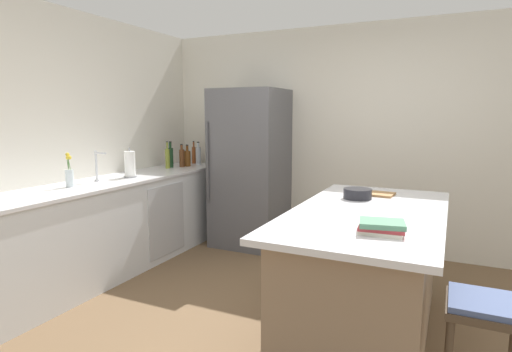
{
  "coord_description": "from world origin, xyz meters",
  "views": [
    {
      "loc": [
        1.01,
        -2.63,
        1.58
      ],
      "look_at": [
        -0.69,
        0.93,
        1.0
      ],
      "focal_mm": 29.11,
      "sensor_mm": 36.0,
      "label": 1
    }
  ],
  "objects_px": {
    "soda_bottle": "(198,155)",
    "wine_bottle": "(170,157)",
    "sink_faucet": "(97,165)",
    "cutting_board": "(375,194)",
    "kitchen_island": "(366,272)",
    "whiskey_bottle": "(187,158)",
    "refrigerator": "(250,168)",
    "vinegar_bottle": "(194,155)",
    "bar_stool": "(484,324)",
    "olive_oil_bottle": "(168,158)",
    "hot_sauce_bottle": "(184,159)",
    "cookbook_stack": "(382,227)",
    "mixing_bowl": "(357,194)",
    "syrup_bottle": "(182,157)",
    "paper_towel_roll": "(130,165)",
    "flower_vase": "(69,175)"
  },
  "relations": [
    {
      "from": "refrigerator",
      "to": "soda_bottle",
      "type": "relative_size",
      "value": 6.31
    },
    {
      "from": "wine_bottle",
      "to": "sink_faucet",
      "type": "bearing_deg",
      "value": -89.1
    },
    {
      "from": "paper_towel_roll",
      "to": "vinegar_bottle",
      "type": "distance_m",
      "value": 1.32
    },
    {
      "from": "vinegar_bottle",
      "to": "whiskey_bottle",
      "type": "xyz_separation_m",
      "value": [
        0.09,
        -0.28,
        -0.01
      ]
    },
    {
      "from": "refrigerator",
      "to": "cutting_board",
      "type": "height_order",
      "value": "refrigerator"
    },
    {
      "from": "paper_towel_roll",
      "to": "soda_bottle",
      "type": "bearing_deg",
      "value": 88.2
    },
    {
      "from": "hot_sauce_bottle",
      "to": "wine_bottle",
      "type": "xyz_separation_m",
      "value": [
        -0.0,
        -0.29,
        0.06
      ]
    },
    {
      "from": "kitchen_island",
      "to": "cookbook_stack",
      "type": "relative_size",
      "value": 7.02
    },
    {
      "from": "soda_bottle",
      "to": "cookbook_stack",
      "type": "height_order",
      "value": "soda_bottle"
    },
    {
      "from": "refrigerator",
      "to": "wine_bottle",
      "type": "relative_size",
      "value": 5.82
    },
    {
      "from": "sink_faucet",
      "to": "syrup_bottle",
      "type": "xyz_separation_m",
      "value": [
        0.08,
        1.29,
        -0.04
      ]
    },
    {
      "from": "whiskey_bottle",
      "to": "vinegar_bottle",
      "type": "bearing_deg",
      "value": 107.76
    },
    {
      "from": "cookbook_stack",
      "to": "mixing_bowl",
      "type": "distance_m",
      "value": 0.98
    },
    {
      "from": "syrup_bottle",
      "to": "cookbook_stack",
      "type": "xyz_separation_m",
      "value": [
        2.72,
        -1.9,
        -0.1
      ]
    },
    {
      "from": "vinegar_bottle",
      "to": "cutting_board",
      "type": "bearing_deg",
      "value": -23.69
    },
    {
      "from": "paper_towel_roll",
      "to": "soda_bottle",
      "type": "relative_size",
      "value": 1.05
    },
    {
      "from": "paper_towel_roll",
      "to": "cutting_board",
      "type": "relative_size",
      "value": 1.0
    },
    {
      "from": "cutting_board",
      "to": "refrigerator",
      "type": "bearing_deg",
      "value": 149.7
    },
    {
      "from": "wine_bottle",
      "to": "mixing_bowl",
      "type": "height_order",
      "value": "wine_bottle"
    },
    {
      "from": "sink_faucet",
      "to": "cutting_board",
      "type": "bearing_deg",
      "value": 11.9
    },
    {
      "from": "syrup_bottle",
      "to": "cutting_board",
      "type": "bearing_deg",
      "value": -16.71
    },
    {
      "from": "soda_bottle",
      "to": "wine_bottle",
      "type": "relative_size",
      "value": 0.92
    },
    {
      "from": "sink_faucet",
      "to": "flower_vase",
      "type": "xyz_separation_m",
      "value": [
        0.02,
        -0.35,
        -0.05
      ]
    },
    {
      "from": "whiskey_bottle",
      "to": "wine_bottle",
      "type": "height_order",
      "value": "wine_bottle"
    },
    {
      "from": "bar_stool",
      "to": "flower_vase",
      "type": "distance_m",
      "value": 3.36
    },
    {
      "from": "vinegar_bottle",
      "to": "whiskey_bottle",
      "type": "height_order",
      "value": "vinegar_bottle"
    },
    {
      "from": "hot_sauce_bottle",
      "to": "olive_oil_bottle",
      "type": "xyz_separation_m",
      "value": [
        0.02,
        -0.37,
        0.05
      ]
    },
    {
      "from": "soda_bottle",
      "to": "hot_sauce_bottle",
      "type": "bearing_deg",
      "value": -146.27
    },
    {
      "from": "refrigerator",
      "to": "bar_stool",
      "type": "bearing_deg",
      "value": -42.98
    },
    {
      "from": "kitchen_island",
      "to": "hot_sauce_bottle",
      "type": "xyz_separation_m",
      "value": [
        -2.64,
        1.54,
        0.55
      ]
    },
    {
      "from": "bar_stool",
      "to": "wine_bottle",
      "type": "height_order",
      "value": "wine_bottle"
    },
    {
      "from": "flower_vase",
      "to": "cookbook_stack",
      "type": "xyz_separation_m",
      "value": [
        2.78,
        -0.26,
        -0.09
      ]
    },
    {
      "from": "vinegar_bottle",
      "to": "bar_stool",
      "type": "bearing_deg",
      "value": -35.88
    },
    {
      "from": "mixing_bowl",
      "to": "cutting_board",
      "type": "xyz_separation_m",
      "value": [
        0.1,
        0.23,
        -0.03
      ]
    },
    {
      "from": "bar_stool",
      "to": "soda_bottle",
      "type": "bearing_deg",
      "value": 144.06
    },
    {
      "from": "wine_bottle",
      "to": "vinegar_bottle",
      "type": "bearing_deg",
      "value": 87.14
    },
    {
      "from": "syrup_bottle",
      "to": "cookbook_stack",
      "type": "bearing_deg",
      "value": -34.95
    },
    {
      "from": "bar_stool",
      "to": "whiskey_bottle",
      "type": "xyz_separation_m",
      "value": [
        -3.23,
        2.12,
        0.49
      ]
    },
    {
      "from": "cookbook_stack",
      "to": "bar_stool",
      "type": "bearing_deg",
      "value": -13.31
    },
    {
      "from": "refrigerator",
      "to": "whiskey_bottle",
      "type": "distance_m",
      "value": 0.84
    },
    {
      "from": "sink_faucet",
      "to": "flower_vase",
      "type": "distance_m",
      "value": 0.35
    },
    {
      "from": "flower_vase",
      "to": "vinegar_bottle",
      "type": "xyz_separation_m",
      "value": [
        -0.01,
        2.01,
        0.01
      ]
    },
    {
      "from": "vinegar_bottle",
      "to": "syrup_bottle",
      "type": "bearing_deg",
      "value": -78.93
    },
    {
      "from": "olive_oil_bottle",
      "to": "paper_towel_roll",
      "type": "bearing_deg",
      "value": -82.94
    },
    {
      "from": "hot_sauce_bottle",
      "to": "mixing_bowl",
      "type": "bearing_deg",
      "value": -25.13
    },
    {
      "from": "kitchen_island",
      "to": "whiskey_bottle",
      "type": "xyz_separation_m",
      "value": [
        -2.53,
        1.45,
        0.57
      ]
    },
    {
      "from": "cookbook_stack",
      "to": "wine_bottle",
      "type": "bearing_deg",
      "value": 147.42
    },
    {
      "from": "kitchen_island",
      "to": "olive_oil_bottle",
      "type": "xyz_separation_m",
      "value": [
        -2.62,
        1.17,
        0.6
      ]
    },
    {
      "from": "flower_vase",
      "to": "cutting_board",
      "type": "xyz_separation_m",
      "value": [
        2.55,
        0.89,
        -0.12
      ]
    },
    {
      "from": "wine_bottle",
      "to": "olive_oil_bottle",
      "type": "relative_size",
      "value": 0.98
    }
  ]
}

